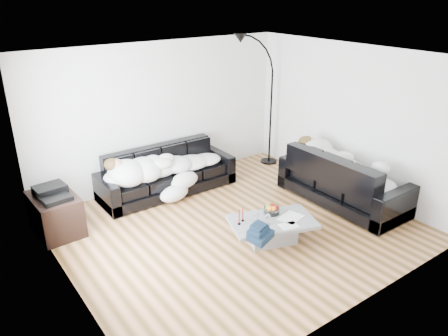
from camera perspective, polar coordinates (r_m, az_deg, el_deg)
ground at (r=6.83m, az=1.49°, el=-7.77°), size 5.00×5.00×0.00m
wall_back at (r=8.09m, az=-8.19°, el=6.95°), size 5.00×0.02×2.60m
wall_left at (r=5.26m, az=-20.62°, el=-3.18°), size 0.02×4.50×2.60m
wall_right at (r=7.98m, az=16.11°, el=6.06°), size 0.02×4.50×2.60m
ceiling at (r=5.95m, az=1.75°, el=14.34°), size 5.00×5.00×0.00m
sofa_back at (r=7.86m, az=-7.45°, el=-0.43°), size 2.46×0.85×0.80m
sofa_right at (r=7.69m, az=15.34°, el=-1.25°), size 0.95×2.22×0.90m
sleeper_back at (r=7.74m, az=-7.35°, el=1.00°), size 2.08×0.72×0.42m
sleeper_right at (r=7.61m, az=15.50°, el=0.15°), size 0.81×1.91×0.47m
teal_cushion at (r=7.95m, az=11.47°, el=2.04°), size 0.42×0.38×0.20m
coffee_table at (r=6.44m, az=6.27°, el=-8.14°), size 1.38×1.07×0.35m
fruit_bowl at (r=6.50m, az=6.24°, el=-5.34°), size 0.29×0.29×0.14m
wine_glass_a at (r=6.25m, az=4.27°, el=-6.21°), size 0.10×0.10×0.19m
wine_glass_b at (r=6.16m, az=4.19°, el=-6.75°), size 0.09×0.09×0.18m
wine_glass_c at (r=6.19m, az=5.74°, el=-6.67°), size 0.09×0.09×0.17m
candle_left at (r=6.16m, az=1.99°, el=-6.46°), size 0.04×0.04×0.23m
candle_right at (r=6.24m, az=2.46°, el=-6.10°), size 0.05×0.05×0.21m
newspaper_a at (r=6.45m, az=8.74°, el=-6.38°), size 0.41×0.35×0.01m
newspaper_b at (r=6.23m, az=8.47°, el=-7.45°), size 0.30×0.24×0.01m
navy_jacket at (r=5.83m, az=4.51°, el=-7.78°), size 0.36×0.31×0.16m
shoes at (r=6.81m, az=6.08°, el=-7.58°), size 0.48×0.40×0.10m
av_cabinet at (r=7.05m, az=-21.14°, el=-5.63°), size 0.64×0.90×0.60m
stereo at (r=6.89m, az=-21.56°, el=-2.94°), size 0.47×0.38×0.13m
floor_lamp at (r=8.97m, az=6.16°, el=7.81°), size 0.90×0.46×2.36m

